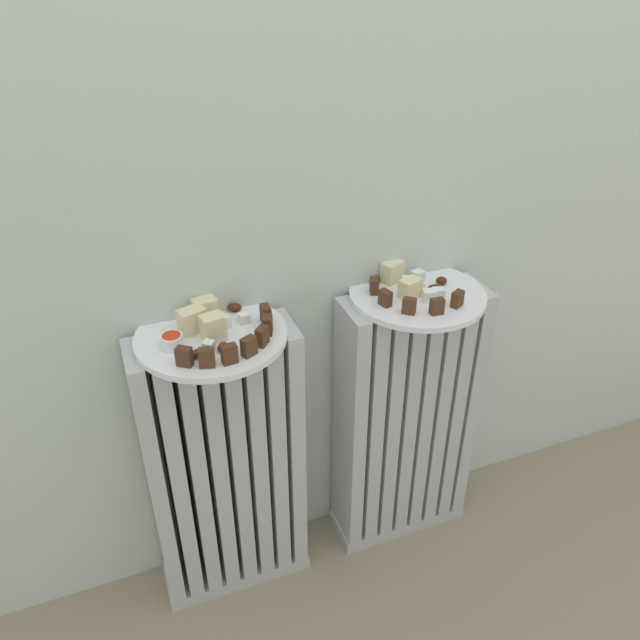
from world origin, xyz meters
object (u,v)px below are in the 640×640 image
Objects in this scene: jam_bowl_left at (172,341)px; radiator_left at (226,470)px; radiator_right at (405,421)px; plate_left at (211,336)px; fork at (427,290)px; plate_right at (417,294)px.

radiator_left is at bearing 17.05° from jam_bowl_left.
radiator_right is 2.35× the size of plate_left.
radiator_right is at bearing 167.74° from fork.
plate_right is (-0.00, 0.00, 0.34)m from radiator_right.
jam_bowl_left is (-0.07, -0.02, 0.02)m from plate_left.
plate_left reaches higher than radiator_left.
jam_bowl_left is 0.52m from fork.
fork is at bearing -12.26° from radiator_right.
plate_left is 0.45m from fork.
radiator_right is 0.62m from jam_bowl_left.
radiator_left is 16.72× the size of jam_bowl_left.
plate_right is at bearing 116.57° from radiator_right.
plate_left reaches higher than radiator_right.
radiator_right is at bearing 2.56° from jam_bowl_left.
radiator_left is 0.43m from radiator_right.
plate_right reaches higher than radiator_right.
radiator_right is 0.34m from plate_right.
plate_left is 2.83× the size of fork.
fork is at bearing -0.57° from plate_left.
radiator_right is 16.72× the size of jam_bowl_left.
plate_left is 7.11× the size of jam_bowl_left.
radiator_left is at bearing 179.43° from fork.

